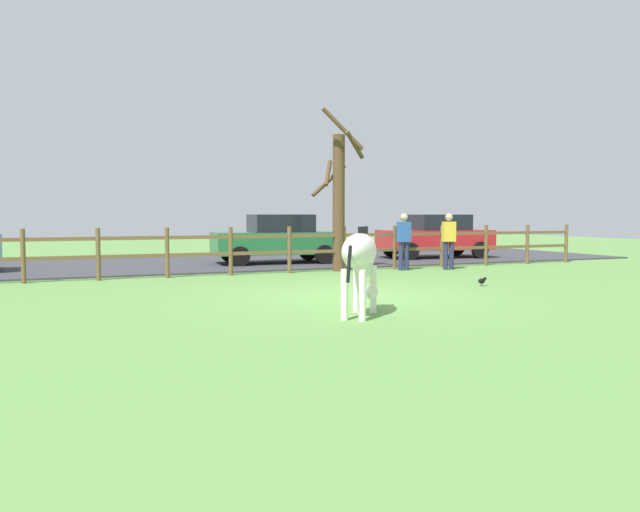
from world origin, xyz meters
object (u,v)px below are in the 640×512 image
crow_on_grass (482,281)px  visitor_right_of_tree (449,239)px  visitor_left_of_tree (404,239)px  parked_car_red (436,236)px  parked_car_green (277,238)px  zebra (361,258)px  bare_tree (339,197)px

crow_on_grass → visitor_right_of_tree: bearing=65.4°
visitor_right_of_tree → visitor_left_of_tree: bearing=167.5°
visitor_left_of_tree → parked_car_red: bearing=46.1°
crow_on_grass → visitor_left_of_tree: bearing=83.9°
parked_car_green → parked_car_red: 6.13m
parked_car_red → visitor_left_of_tree: size_ratio=2.54×
zebra → parked_car_green: size_ratio=0.39×
bare_tree → parked_car_red: (5.29, 3.09, -1.26)m
bare_tree → crow_on_grass: 5.27m
visitor_right_of_tree → bare_tree: bearing=165.8°
crow_on_grass → visitor_left_of_tree: 4.28m
bare_tree → parked_car_red: size_ratio=1.08×
crow_on_grass → parked_car_green: parked_car_green is taller
parked_car_green → visitor_right_of_tree: (4.00, -3.72, 0.06)m
bare_tree → visitor_right_of_tree: size_ratio=2.75×
bare_tree → parked_car_green: size_ratio=1.10×
bare_tree → crow_on_grass: bearing=-73.5°
crow_on_grass → visitor_right_of_tree: 4.34m
bare_tree → crow_on_grass: (1.39, -4.69, -1.98)m
zebra → parked_car_red: parked_car_red is taller
parked_car_green → visitor_right_of_tree: 5.46m
crow_on_grass → visitor_left_of_tree: size_ratio=0.13×
parked_car_red → visitor_left_of_tree: 4.99m
parked_car_green → visitor_right_of_tree: visitor_right_of_tree is taller
zebra → visitor_right_of_tree: size_ratio=0.97×
visitor_left_of_tree → bare_tree: bearing=164.6°
parked_car_green → visitor_left_of_tree: visitor_left_of_tree is taller
crow_on_grass → parked_car_green: size_ratio=0.05×
parked_car_green → visitor_right_of_tree: size_ratio=2.51×
crow_on_grass → parked_car_red: size_ratio=0.05×
parked_car_red → bare_tree: bearing=-149.8°
bare_tree → visitor_left_of_tree: bearing=-15.4°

